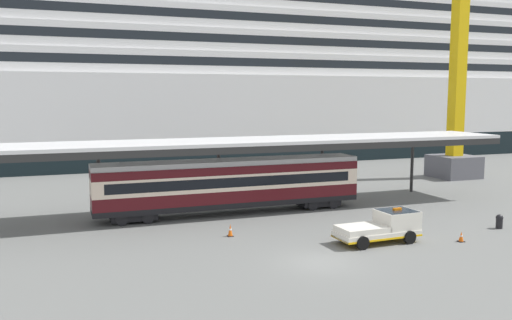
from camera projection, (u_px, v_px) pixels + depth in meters
The scene contains 8 objects.
ground_plane at pixel (320, 263), 28.49m from camera, with size 400.00×400.00×0.00m, color slate.
cruise_ship at pixel (279, 61), 80.38m from camera, with size 132.73×23.36×40.69m.
platform_canopy at pixel (229, 143), 40.15m from camera, with size 46.48×6.07×5.54m.
train_carriage at pixel (230, 184), 40.13m from camera, with size 20.14×2.81×4.11m.
service_truck at pixel (384, 226), 32.49m from camera, with size 5.27×2.40×2.02m.
traffic_cone_near at pixel (230, 230), 33.79m from camera, with size 0.36×0.36×0.78m.
traffic_cone_mid at pixel (461, 237), 32.55m from camera, with size 0.36×0.36×0.63m.
quay_bollard at pixel (499, 221), 35.80m from camera, with size 0.48×0.48×0.96m.
Camera 1 is at (-12.70, -24.78, 8.83)m, focal length 37.50 mm.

